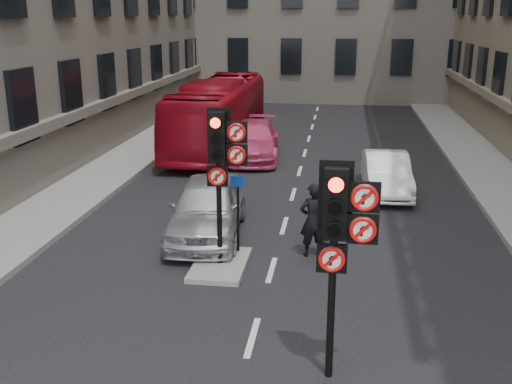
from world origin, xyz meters
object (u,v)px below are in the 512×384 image
(motorcycle, at_px, (328,212))
(info_sign, at_px, (238,203))
(signal_far, at_px, (222,154))
(car_silver, at_px, (207,207))
(car_white, at_px, (386,173))
(signal_near, at_px, (340,227))
(bus_red, at_px, (219,114))
(motorcyclist, at_px, (313,220))
(car_pink, at_px, (253,140))

(motorcycle, bearing_deg, info_sign, -137.34)
(motorcycle, bearing_deg, signal_far, -130.98)
(car_silver, height_order, car_white, car_silver)
(signal_near, distance_m, car_white, 10.92)
(car_white, bearing_deg, motorcycle, -116.64)
(bus_red, xyz_separation_m, motorcyclist, (4.65, -11.62, -0.55))
(car_white, relative_size, car_pink, 0.79)
(signal_near, relative_size, bus_red, 0.34)
(signal_near, bearing_deg, bus_red, 107.56)
(signal_near, height_order, motorcycle, signal_near)
(car_white, xyz_separation_m, motorcycle, (-1.78, -3.94, -0.09))
(bus_red, bearing_deg, car_pink, -44.95)
(signal_near, bearing_deg, signal_far, 123.02)
(signal_near, relative_size, car_silver, 0.79)
(car_pink, xyz_separation_m, info_sign, (1.12, -10.10, 0.62))
(car_silver, height_order, bus_red, bus_red)
(motorcycle, bearing_deg, car_pink, 111.06)
(signal_far, xyz_separation_m, car_pink, (-0.91, 10.85, -1.98))
(car_pink, relative_size, bus_red, 0.47)
(bus_red, relative_size, motorcyclist, 5.76)
(info_sign, bearing_deg, car_pink, 92.38)
(signal_far, height_order, car_pink, signal_far)
(motorcycle, height_order, motorcyclist, motorcyclist)
(bus_red, distance_m, motorcyclist, 12.53)
(bus_red, height_order, info_sign, bus_red)
(car_white, xyz_separation_m, motorcyclist, (-2.10, -5.63, 0.26))
(motorcyclist, bearing_deg, car_pink, -94.46)
(signal_far, height_order, motorcycle, signal_far)
(car_pink, xyz_separation_m, motorcycle, (3.22, -8.14, -0.16))
(car_white, relative_size, motorcycle, 2.11)
(car_pink, relative_size, info_sign, 2.62)
(car_white, height_order, car_pink, car_pink)
(car_pink, height_order, bus_red, bus_red)
(car_pink, distance_m, bus_red, 2.61)
(signal_far, relative_size, car_white, 0.91)
(signal_near, xyz_separation_m, info_sign, (-2.39, 4.74, -1.24))
(car_silver, bearing_deg, car_white, 38.06)
(signal_near, bearing_deg, info_sign, 116.72)
(motorcycle, xyz_separation_m, motorcyclist, (-0.32, -1.70, 0.35))
(car_white, bearing_deg, car_pink, 137.62)
(signal_far, xyz_separation_m, motorcycle, (2.31, 2.70, -2.14))
(car_silver, distance_m, info_sign, 1.73)
(car_silver, bearing_deg, info_sign, -56.09)
(signal_far, relative_size, bus_red, 0.34)
(car_silver, distance_m, motorcycle, 3.21)
(signal_far, distance_m, motorcycle, 4.15)
(motorcyclist, xyz_separation_m, info_sign, (-1.77, -0.27, 0.43))
(car_white, distance_m, info_sign, 7.09)
(car_pink, height_order, motorcyclist, motorcyclist)
(car_white, xyz_separation_m, bus_red, (-6.75, 5.99, 0.82))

